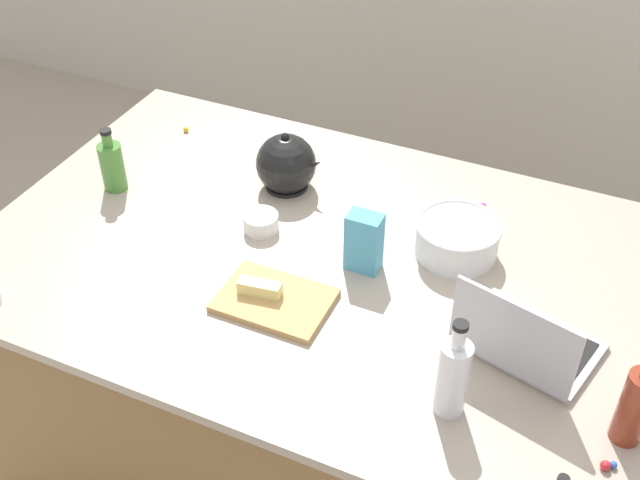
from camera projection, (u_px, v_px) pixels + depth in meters
name	position (u px, v px, depth m)	size (l,w,h in m)	color
ground_plane	(320.00, 454.00, 2.69)	(12.00, 12.00, 0.00)	#B7A88E
island_counter	(320.00, 366.00, 2.41)	(1.85, 1.20, 0.90)	olive
laptop	(524.00, 341.00, 1.81)	(0.36, 0.30, 0.22)	#B7B7BC
mixing_bowl_large	(457.00, 237.00, 2.09)	(0.23, 0.23, 0.10)	white
bottle_vinegar	(453.00, 376.00, 1.65)	(0.07, 0.07, 0.26)	white
bottle_soy	(635.00, 405.00, 1.60)	(0.07, 0.07, 0.25)	maroon
bottle_olive	(112.00, 165.00, 2.31)	(0.07, 0.07, 0.20)	#4C8C38
kettle	(286.00, 164.00, 2.32)	(0.21, 0.18, 0.20)	black
cutting_board	(275.00, 300.00, 1.97)	(0.28, 0.20, 0.02)	tan
butter_stick_left	(260.00, 288.00, 1.96)	(0.11, 0.04, 0.04)	#F4E58C
ramekin_small	(261.00, 222.00, 2.19)	(0.10, 0.10, 0.05)	white
candy_bag	(365.00, 241.00, 2.03)	(0.09, 0.06, 0.17)	#4CA5CC
candy_0	(613.00, 465.00, 1.60)	(0.02, 0.02, 0.02)	blue
candy_1	(483.00, 206.00, 2.27)	(0.02, 0.02, 0.02)	#CC3399
candy_2	(186.00, 129.00, 2.61)	(0.02, 0.02, 0.02)	yellow
candy_3	(605.00, 466.00, 1.59)	(0.02, 0.02, 0.02)	red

